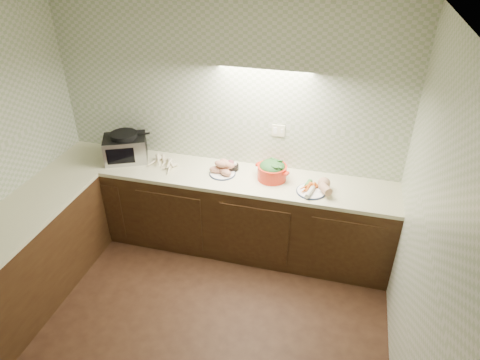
% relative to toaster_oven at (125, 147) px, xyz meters
% --- Properties ---
extents(room, '(3.60, 3.60, 2.60)m').
position_rel_toaster_oven_xyz_m(room, '(1.05, -1.54, 0.58)').
color(room, black).
rests_on(room, ground).
extents(counter, '(3.60, 3.60, 0.90)m').
position_rel_toaster_oven_xyz_m(counter, '(0.37, -0.86, -0.59)').
color(counter, black).
rests_on(counter, ground).
extents(toaster_oven, '(0.54, 0.49, 0.31)m').
position_rel_toaster_oven_xyz_m(toaster_oven, '(0.00, 0.00, 0.00)').
color(toaster_oven, black).
rests_on(toaster_oven, counter).
extents(parsnip_pile, '(0.34, 0.34, 0.07)m').
position_rel_toaster_oven_xyz_m(parsnip_pile, '(0.44, -0.03, -0.11)').
color(parsnip_pile, '#F1E1C0').
rests_on(parsnip_pile, counter).
extents(sweet_potato_plate, '(0.27, 0.27, 0.16)m').
position_rel_toaster_oven_xyz_m(sweet_potato_plate, '(1.09, -0.03, -0.08)').
color(sweet_potato_plate, '#172241').
rests_on(sweet_potato_plate, counter).
extents(onion_bowl, '(0.14, 0.14, 0.11)m').
position_rel_toaster_oven_xyz_m(onion_bowl, '(1.16, 0.08, -0.10)').
color(onion_bowl, black).
rests_on(onion_bowl, counter).
extents(dutch_oven, '(0.38, 0.38, 0.20)m').
position_rel_toaster_oven_xyz_m(dutch_oven, '(1.59, 0.00, -0.05)').
color(dutch_oven, red).
rests_on(dutch_oven, counter).
extents(veg_plate, '(0.36, 0.37, 0.13)m').
position_rel_toaster_oven_xyz_m(veg_plate, '(2.05, -0.11, -0.10)').
color(veg_plate, '#172241').
rests_on(veg_plate, counter).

